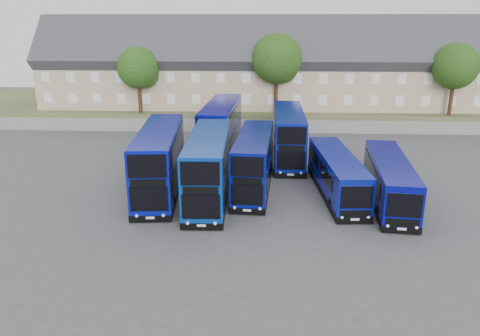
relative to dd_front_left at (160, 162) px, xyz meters
The scene contains 14 objects.
ground 8.66m from the dd_front_left, 28.71° to the right, with size 120.00×120.00×0.00m, color #45454A.
retaining_wall 21.35m from the dd_front_left, 69.93° to the left, with size 70.00×0.40×1.50m, color slate.
earth_bank 30.91m from the dd_front_left, 76.31° to the left, with size 80.00×20.00×2.00m, color #4B512D.
terrace_row 28.29m from the dd_front_left, 68.37° to the left, with size 60.00×10.40×11.20m.
dd_front_left is the anchor object (origin of this frame).
dd_front_mid 3.99m from the dd_front_left, 16.57° to the right, with size 2.99×11.87×4.69m.
dd_front_right 7.13m from the dd_front_left, ahead, with size 3.17×10.90×4.28m.
dd_rear_left 11.75m from the dd_front_left, 71.59° to the left, with size 3.46×12.35×4.86m.
dd_rear_right 13.55m from the dd_front_left, 41.50° to the left, with size 2.80×11.56×4.58m.
coach_east_a 13.30m from the dd_front_left, ahead, with size 3.15×11.37×3.07m.
coach_east_b 16.90m from the dd_front_left, ahead, with size 3.56×11.59×3.12m.
tree_west 22.58m from the dd_front_left, 107.24° to the left, with size 4.80×4.80×7.65m.
tree_mid 24.26m from the dd_front_left, 66.36° to the left, with size 5.76×5.76×9.18m.
tree_east 36.58m from the dd_front_left, 35.61° to the left, with size 5.12×5.12×8.16m.
Camera 1 is at (0.24, -29.37, 12.59)m, focal length 35.00 mm.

